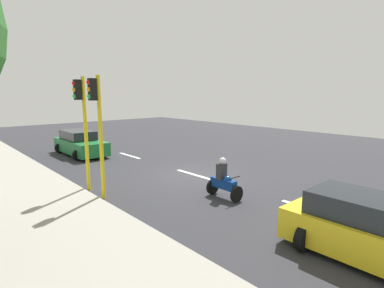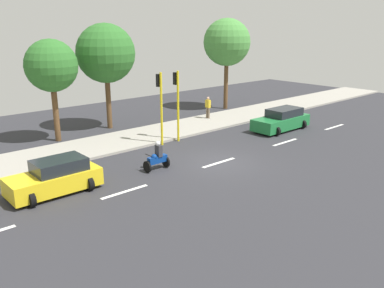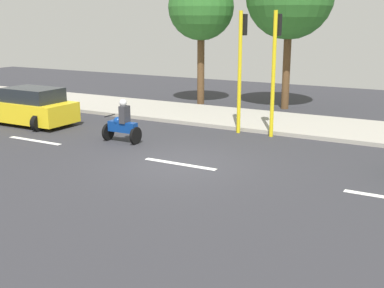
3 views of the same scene
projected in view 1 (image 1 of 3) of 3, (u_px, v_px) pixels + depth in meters
ground_plane at (194, 176)px, 14.60m from camera, size 40.00×60.00×0.10m
sidewalk at (37, 210)px, 9.98m from camera, size 4.00×60.00×0.15m
lane_stripe_far_north at (90, 144)px, 23.41m from camera, size 0.20×2.40×0.01m
lane_stripe_north at (130, 156)px, 19.00m from camera, size 0.20×2.40×0.01m
lane_stripe_mid at (194, 175)px, 14.59m from camera, size 0.20×2.40×0.01m
lane_stripe_south at (314, 210)px, 10.19m from camera, size 0.20×2.40×0.01m
car_green at (80, 144)px, 19.27m from camera, size 2.21×4.59×1.52m
car_yellow_cab at (371, 231)px, 7.06m from camera, size 2.18×3.97×1.52m
motorcycle at (224, 181)px, 11.28m from camera, size 0.60×1.30×1.53m
traffic_light_corner at (83, 118)px, 11.71m from camera, size 0.49×0.24×4.50m
traffic_light_midblock at (97, 120)px, 10.75m from camera, size 0.49×0.24×4.50m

